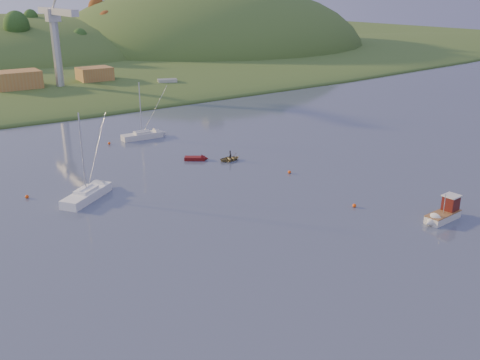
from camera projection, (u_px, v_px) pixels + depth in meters
ground at (438, 300)px, 49.21m from camera, size 500.00×500.00×0.00m
shore_slope at (14, 76)px, 177.41m from camera, size 640.00×150.00×7.00m
hill_center at (14, 60)px, 217.70m from camera, size 140.00×120.00×36.00m
hill_right at (211, 51)px, 251.29m from camera, size 150.00×130.00×60.00m
hillside_trees at (1, 69)px, 192.95m from camera, size 280.00×50.00×32.00m
wharf at (70, 90)px, 146.26m from camera, size 42.00×16.00×2.40m
shed_west at (18, 80)px, 138.91m from camera, size 11.00×8.00×4.80m
shed_east at (95, 74)px, 151.00m from camera, size 9.00×7.00×4.00m
dock_crane at (56, 30)px, 136.49m from camera, size 3.20×28.00×20.30m
fishing_boat at (441, 215)px, 65.78m from camera, size 6.35×2.41×3.97m
sailboat_near at (87, 194)px, 72.65m from camera, size 8.49×7.31×12.04m
sailboat_far at (142, 135)px, 102.46m from camera, size 7.88×2.67×10.81m
canoe at (230, 158)px, 89.40m from camera, size 3.58×2.65×0.71m
paddler at (230, 156)px, 89.26m from camera, size 0.39×0.57×1.51m
red_tender at (199, 158)px, 89.69m from camera, size 4.08×3.43×1.37m
work_vessel at (167, 86)px, 151.59m from camera, size 13.21×8.10×3.20m
buoy_0 at (354, 206)px, 70.19m from camera, size 0.50×0.50×0.50m
buoy_1 at (289, 172)px, 83.10m from camera, size 0.50×0.50×0.50m
buoy_2 at (27, 197)px, 73.21m from camera, size 0.50×0.50×0.50m
buoy_3 at (109, 143)px, 98.67m from camera, size 0.50×0.50×0.50m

